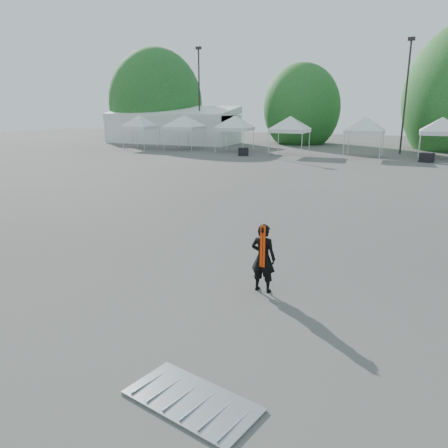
% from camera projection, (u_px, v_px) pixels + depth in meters
% --- Properties ---
extents(ground, '(120.00, 120.00, 0.00)m').
position_uv_depth(ground, '(244.00, 261.00, 11.94)').
color(ground, '#474442').
rests_on(ground, ground).
extents(marquee, '(15.00, 6.25, 4.23)m').
position_uv_depth(marquee, '(173.00, 126.00, 50.86)').
color(marquee, white).
rests_on(marquee, ground).
extents(light_pole_west, '(0.60, 0.25, 10.30)m').
position_uv_depth(light_pole_west, '(199.00, 91.00, 47.47)').
color(light_pole_west, black).
rests_on(light_pole_west, ground).
extents(light_pole_east, '(0.60, 0.25, 9.80)m').
position_uv_depth(light_pole_east, '(406.00, 90.00, 37.82)').
color(light_pole_east, black).
rests_on(light_pole_east, ground).
extents(tree_far_w, '(4.80, 4.80, 7.30)m').
position_uv_depth(tree_far_w, '(156.00, 103.00, 54.37)').
color(tree_far_w, '#382314').
rests_on(tree_far_w, ground).
extents(tree_mid_w, '(4.16, 4.16, 6.33)m').
position_uv_depth(tree_mid_w, '(302.00, 108.00, 49.50)').
color(tree_mid_w, '#382314').
rests_on(tree_mid_w, ground).
extents(tent_a, '(3.75, 3.75, 3.88)m').
position_uv_depth(tent_a, '(139.00, 118.00, 43.64)').
color(tent_a, silver).
rests_on(tent_a, ground).
extents(tent_b, '(4.58, 4.58, 3.88)m').
position_uv_depth(tent_b, '(184.00, 118.00, 42.92)').
color(tent_b, silver).
rests_on(tent_b, ground).
extents(tent_c, '(4.25, 4.25, 3.88)m').
position_uv_depth(tent_c, '(235.00, 118.00, 40.70)').
color(tent_c, silver).
rests_on(tent_c, ground).
extents(tent_d, '(4.37, 4.37, 3.88)m').
position_uv_depth(tent_d, '(290.00, 119.00, 38.00)').
color(tent_d, silver).
rests_on(tent_d, ground).
extents(tent_e, '(4.30, 4.30, 3.88)m').
position_uv_depth(tent_e, '(366.00, 120.00, 35.77)').
color(tent_e, silver).
rests_on(tent_e, ground).
extents(tent_f, '(4.54, 4.54, 3.88)m').
position_uv_depth(tent_f, '(443.00, 120.00, 34.65)').
color(tent_f, silver).
rests_on(tent_f, ground).
extents(man, '(0.61, 0.43, 1.59)m').
position_uv_depth(man, '(263.00, 258.00, 9.82)').
color(man, black).
rests_on(man, ground).
extents(barrier_mid, '(2.10, 1.39, 0.06)m').
position_uv_depth(barrier_mid, '(192.00, 401.00, 6.22)').
color(barrier_mid, '#999BA0').
rests_on(barrier_mid, ground).
extents(crate_west, '(1.07, 0.96, 0.69)m').
position_uv_depth(crate_west, '(243.00, 152.00, 37.79)').
color(crate_west, black).
rests_on(crate_west, ground).
extents(crate_mid, '(1.13, 1.01, 0.72)m').
position_uv_depth(crate_mid, '(427.00, 157.00, 33.29)').
color(crate_mid, black).
rests_on(crate_mid, ground).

